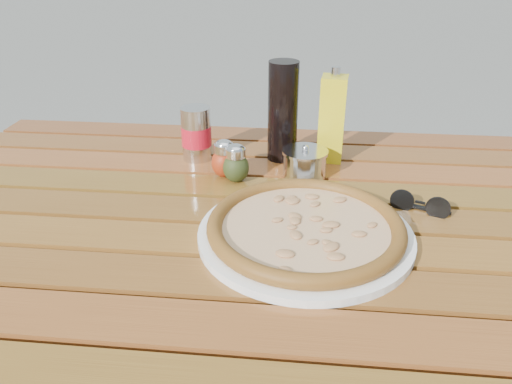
# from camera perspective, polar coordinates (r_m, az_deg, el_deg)

# --- Properties ---
(table) EXTENTS (1.40, 0.90, 0.75)m
(table) POSITION_cam_1_polar(r_m,az_deg,el_deg) (0.96, -0.12, -6.17)
(table) COLOR #3A230D
(table) RESTS_ON ground
(plate) EXTENTS (0.40, 0.40, 0.01)m
(plate) POSITION_cam_1_polar(r_m,az_deg,el_deg) (0.84, 5.64, -4.85)
(plate) COLOR white
(plate) RESTS_ON table
(pizza) EXTENTS (0.37, 0.37, 0.03)m
(pizza) POSITION_cam_1_polar(r_m,az_deg,el_deg) (0.84, 5.69, -3.94)
(pizza) COLOR beige
(pizza) RESTS_ON plate
(pepper_shaker) EXTENTS (0.06, 0.06, 0.08)m
(pepper_shaker) POSITION_cam_1_polar(r_m,az_deg,el_deg) (1.04, -3.67, 3.76)
(pepper_shaker) COLOR #A63213
(pepper_shaker) RESTS_ON table
(oregano_shaker) EXTENTS (0.06, 0.06, 0.08)m
(oregano_shaker) POSITION_cam_1_polar(r_m,az_deg,el_deg) (1.02, -2.32, 3.23)
(oregano_shaker) COLOR #343F19
(oregano_shaker) RESTS_ON table
(dark_bottle) EXTENTS (0.09, 0.09, 0.22)m
(dark_bottle) POSITION_cam_1_polar(r_m,az_deg,el_deg) (1.11, 3.08, 9.15)
(dark_bottle) COLOR black
(dark_bottle) RESTS_ON table
(soda_can) EXTENTS (0.09, 0.09, 0.12)m
(soda_can) POSITION_cam_1_polar(r_m,az_deg,el_deg) (1.13, -6.83, 6.59)
(soda_can) COLOR silver
(soda_can) RESTS_ON table
(olive_oil_cruet) EXTENTS (0.06, 0.06, 0.21)m
(olive_oil_cruet) POSITION_cam_1_polar(r_m,az_deg,el_deg) (1.12, 8.71, 8.29)
(olive_oil_cruet) COLOR gold
(olive_oil_cruet) RESTS_ON table
(parmesan_tin) EXTENTS (0.11, 0.11, 0.07)m
(parmesan_tin) POSITION_cam_1_polar(r_m,az_deg,el_deg) (1.05, 5.58, 3.32)
(parmesan_tin) COLOR silver
(parmesan_tin) RESTS_ON table
(sunglasses) EXTENTS (0.11, 0.06, 0.04)m
(sunglasses) POSITION_cam_1_polar(r_m,az_deg,el_deg) (0.96, 18.22, -1.41)
(sunglasses) COLOR black
(sunglasses) RESTS_ON table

